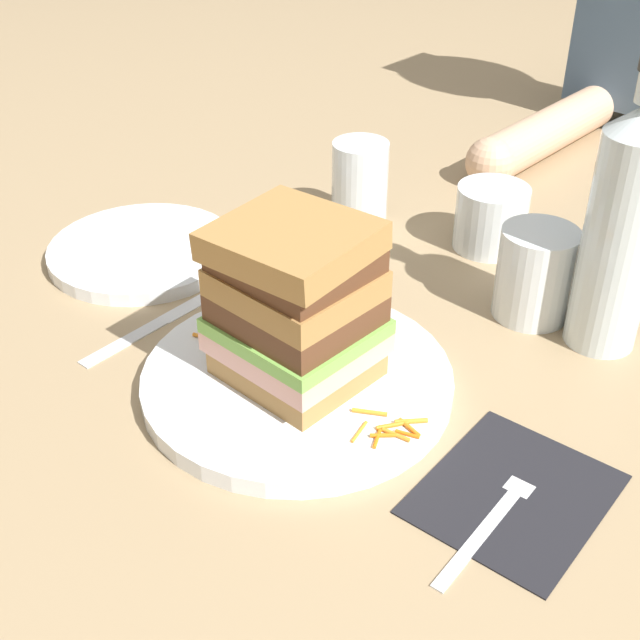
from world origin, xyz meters
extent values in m
plane|color=#9E8460|center=(0.00, 0.00, 0.00)|extent=(3.00, 3.00, 0.00)
cylinder|color=white|center=(0.02, 0.00, 0.01)|extent=(0.27, 0.27, 0.02)
cube|color=#A87A42|center=(0.02, 0.00, 0.03)|extent=(0.12, 0.11, 0.02)
cube|color=#E0A393|center=(0.02, 0.00, 0.05)|extent=(0.12, 0.11, 0.02)
cube|color=#7AB74C|center=(0.02, 0.00, 0.06)|extent=(0.12, 0.11, 0.01)
cube|color=#56331E|center=(0.02, 0.00, 0.08)|extent=(0.12, 0.11, 0.02)
cube|color=#A87A42|center=(0.02, 0.00, 0.11)|extent=(0.12, 0.11, 0.02)
cube|color=#56331E|center=(0.02, 0.00, 0.13)|extent=(0.11, 0.10, 0.02)
cube|color=#A87A42|center=(0.02, -0.01, 0.15)|extent=(0.12, 0.11, 0.03)
cylinder|color=orange|center=(-0.06, 0.02, 0.02)|extent=(0.01, 0.03, 0.00)
cylinder|color=orange|center=(-0.06, 0.00, 0.02)|extent=(0.02, 0.01, 0.00)
cylinder|color=orange|center=(-0.08, 0.01, 0.02)|extent=(0.03, 0.01, 0.00)
cylinder|color=orange|center=(-0.07, -0.01, 0.02)|extent=(0.02, 0.02, 0.00)
cylinder|color=orange|center=(-0.09, 0.01, 0.02)|extent=(0.00, 0.02, 0.00)
cylinder|color=orange|center=(-0.08, 0.00, 0.02)|extent=(0.03, 0.01, 0.00)
cylinder|color=orange|center=(-0.08, -0.02, 0.02)|extent=(0.02, 0.01, 0.00)
cylinder|color=orange|center=(0.14, 0.00, 0.02)|extent=(0.02, 0.01, 0.00)
cylinder|color=orange|center=(0.12, -0.02, 0.02)|extent=(0.01, 0.02, 0.00)
cylinder|color=orange|center=(0.13, -0.01, 0.02)|extent=(0.02, 0.02, 0.00)
cylinder|color=orange|center=(0.10, 0.00, 0.02)|extent=(0.03, 0.02, 0.00)
cylinder|color=orange|center=(0.13, 0.01, 0.02)|extent=(0.02, 0.02, 0.00)
cylinder|color=orange|center=(0.13, 0.01, 0.02)|extent=(0.02, 0.01, 0.00)
cylinder|color=orange|center=(0.11, -0.02, 0.02)|extent=(0.01, 0.03, 0.00)
cylinder|color=orange|center=(0.12, 0.00, 0.02)|extent=(0.02, 0.02, 0.00)
cylinder|color=orange|center=(0.13, -0.01, 0.02)|extent=(0.02, 0.01, 0.00)
cube|color=black|center=(0.23, 0.02, 0.00)|extent=(0.13, 0.15, 0.00)
cube|color=silver|center=(0.23, -0.04, 0.00)|extent=(0.02, 0.11, 0.00)
cube|color=silver|center=(0.23, 0.02, 0.00)|extent=(0.02, 0.02, 0.00)
cylinder|color=silver|center=(0.23, 0.05, 0.00)|extent=(0.01, 0.04, 0.00)
cylinder|color=silver|center=(0.23, 0.05, 0.00)|extent=(0.01, 0.04, 0.00)
cylinder|color=silver|center=(0.22, 0.05, 0.00)|extent=(0.01, 0.04, 0.00)
cylinder|color=silver|center=(0.22, 0.05, 0.00)|extent=(0.01, 0.04, 0.00)
cube|color=silver|center=(-0.15, -0.06, 0.00)|extent=(0.02, 0.10, 0.00)
cube|color=silver|center=(-0.15, 0.04, 0.00)|extent=(0.02, 0.11, 0.00)
cylinder|color=white|center=(0.11, 0.24, 0.05)|extent=(0.07, 0.07, 0.09)
cylinder|color=orange|center=(0.11, 0.24, 0.03)|extent=(0.07, 0.07, 0.06)
cylinder|color=silver|center=(0.18, 0.24, 0.10)|extent=(0.06, 0.06, 0.20)
cylinder|color=silver|center=(-0.14, 0.27, 0.05)|extent=(0.06, 0.06, 0.10)
cylinder|color=silver|center=(0.00, 0.33, 0.04)|extent=(0.08, 0.08, 0.07)
cylinder|color=white|center=(-0.26, 0.05, 0.01)|extent=(0.20, 0.20, 0.01)
cylinder|color=#DBAD89|center=(-0.09, 0.60, 0.03)|extent=(0.06, 0.27, 0.06)
sphere|color=#DBAD89|center=(-0.09, 0.46, 0.03)|extent=(0.06, 0.06, 0.06)
camera|label=1|loc=(0.43, -0.41, 0.46)|focal=47.80mm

